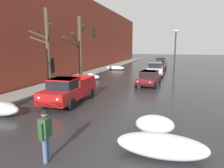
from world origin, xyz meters
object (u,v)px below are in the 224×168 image
object	(u,v)px
pedestrian_with_coffee	(45,132)
street_lamp_post	(175,53)
suv_silver_parked_kerbside_mid	(155,68)
bare_tree_second_along_sidewalk	(47,49)
sedan_red_parked_far_down_block	(159,66)
bare_tree_mid_block	(80,47)
suv_grey_queued_behind_truck	(161,61)
sedan_maroon_parked_kerbside_close	(149,78)
sedan_green_at_far_intersection	(162,61)
pickup_truck_red_approaching_near_lane	(69,90)

from	to	relation	value
pedestrian_with_coffee	street_lamp_post	xyz separation A→B (m)	(3.78, 17.29, 2.03)
suv_silver_parked_kerbside_mid	street_lamp_post	bearing A→B (deg)	-61.59
bare_tree_second_along_sidewalk	sedan_red_parked_far_down_block	size ratio (longest dim) A/B	1.63
bare_tree_second_along_sidewalk	bare_tree_mid_block	size ratio (longest dim) A/B	1.03
pedestrian_with_coffee	suv_silver_parked_kerbside_mid	bearing A→B (deg)	86.35
suv_grey_queued_behind_truck	bare_tree_mid_block	bearing A→B (deg)	-110.02
sedan_maroon_parked_kerbside_close	suv_silver_parked_kerbside_mid	world-z (taller)	suv_silver_parked_kerbside_mid
sedan_green_at_far_intersection	bare_tree_mid_block	bearing A→B (deg)	-105.30
suv_silver_parked_kerbside_mid	pedestrian_with_coffee	bearing A→B (deg)	-93.65
bare_tree_second_along_sidewalk	pickup_truck_red_approaching_near_lane	bearing A→B (deg)	-37.88
suv_silver_parked_kerbside_mid	street_lamp_post	world-z (taller)	street_lamp_post
pickup_truck_red_approaching_near_lane	sedan_green_at_far_intersection	xyz separation A→B (m)	(3.80, 33.53, -0.13)
bare_tree_mid_block	sedan_red_parked_far_down_block	xyz separation A→B (m)	(7.43, 12.58, -2.89)
pickup_truck_red_approaching_near_lane	suv_grey_queued_behind_truck	bearing A→B (deg)	81.81
sedan_green_at_far_intersection	street_lamp_post	world-z (taller)	street_lamp_post
bare_tree_mid_block	sedan_green_at_far_intersection	bearing A→B (deg)	74.70
pickup_truck_red_approaching_near_lane	pedestrian_with_coffee	size ratio (longest dim) A/B	2.87
sedan_maroon_parked_kerbside_close	street_lamp_post	distance (m)	4.24
bare_tree_second_along_sidewalk	sedan_red_parked_far_down_block	world-z (taller)	bare_tree_second_along_sidewalk
bare_tree_mid_block	suv_grey_queued_behind_truck	xyz separation A→B (m)	(7.10, 19.50, -2.66)
suv_grey_queued_behind_truck	pedestrian_with_coffee	bearing A→B (deg)	-91.89
bare_tree_second_along_sidewalk	pedestrian_with_coffee	world-z (taller)	bare_tree_second_along_sidewalk
bare_tree_second_along_sidewalk	sedan_green_at_far_intersection	world-z (taller)	bare_tree_second_along_sidewalk
sedan_red_parked_far_down_block	suv_grey_queued_behind_truck	world-z (taller)	suv_grey_queued_behind_truck
pedestrian_with_coffee	suv_grey_queued_behind_truck	bearing A→B (deg)	88.11
suv_silver_parked_kerbside_mid	sedan_green_at_far_intersection	size ratio (longest dim) A/B	1.09
bare_tree_second_along_sidewalk	street_lamp_post	distance (m)	12.74
sedan_green_at_far_intersection	street_lamp_post	xyz separation A→B (m)	(2.83, -22.92, 2.31)
pickup_truck_red_approaching_near_lane	sedan_red_parked_far_down_block	bearing A→B (deg)	78.29
suv_silver_parked_kerbside_mid	pedestrian_with_coffee	xyz separation A→B (m)	(-1.39, -21.71, 0.05)
pickup_truck_red_approaching_near_lane	pedestrian_with_coffee	bearing A→B (deg)	-66.87
bare_tree_second_along_sidewalk	pedestrian_with_coffee	bearing A→B (deg)	-56.76
street_lamp_post	sedan_maroon_parked_kerbside_close	bearing A→B (deg)	-130.34
bare_tree_second_along_sidewalk	sedan_red_parked_far_down_block	distance (m)	20.08
sedan_maroon_parked_kerbside_close	bare_tree_mid_block	bearing A→B (deg)	177.05
suv_silver_parked_kerbside_mid	bare_tree_second_along_sidewalk	bearing A→B (deg)	-120.30
suv_silver_parked_kerbside_mid	street_lamp_post	size ratio (longest dim) A/B	0.83
bare_tree_mid_block	street_lamp_post	size ratio (longest dim) A/B	1.26
bare_tree_mid_block	pedestrian_with_coffee	world-z (taller)	bare_tree_mid_block
pickup_truck_red_approaching_near_lane	bare_tree_mid_block	bearing A→B (deg)	110.58
sedan_maroon_parked_kerbside_close	pedestrian_with_coffee	xyz separation A→B (m)	(-1.47, -14.58, 0.28)
sedan_green_at_far_intersection	pedestrian_with_coffee	world-z (taller)	pedestrian_with_coffee
bare_tree_second_along_sidewalk	bare_tree_mid_block	bearing A→B (deg)	89.92
suv_silver_parked_kerbside_mid	sedan_red_parked_far_down_block	xyz separation A→B (m)	(0.08, 5.84, -0.24)
pedestrian_with_coffee	street_lamp_post	size ratio (longest dim) A/B	0.32
bare_tree_mid_block	suv_silver_parked_kerbside_mid	world-z (taller)	bare_tree_mid_block
pickup_truck_red_approaching_near_lane	suv_silver_parked_kerbside_mid	bearing A→B (deg)	74.22
pedestrian_with_coffee	street_lamp_post	distance (m)	17.82
bare_tree_second_along_sidewalk	bare_tree_mid_block	xyz separation A→B (m)	(0.01, 5.85, 0.08)
pickup_truck_red_approaching_near_lane	street_lamp_post	bearing A→B (deg)	57.97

